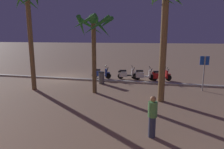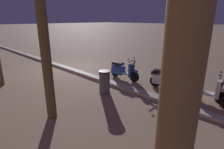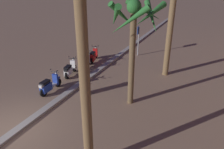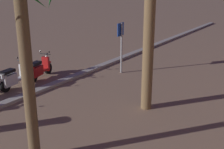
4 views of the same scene
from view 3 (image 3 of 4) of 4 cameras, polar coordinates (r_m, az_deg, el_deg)
ground_plane at (r=10.27m, az=-26.65°, el=-13.57°), size 200.00×200.00×0.00m
curb_strip at (r=9.95m, az=-25.17°, el=-14.13°), size 60.00×0.36×0.12m
scooter_red_gap_after_mid at (r=16.33m, az=-4.94°, el=4.97°), size 1.69×0.73×1.17m
scooter_white_tail_end at (r=15.15m, az=-7.45°, el=3.29°), size 1.76×0.62×1.17m
scooter_white_far_back at (r=14.11m, az=-11.23°, el=1.29°), size 1.71×0.68×1.17m
scooter_blue_lead_nearest at (r=12.34m, az=-16.50°, el=-2.76°), size 1.77×0.56×1.17m
crossing_sign at (r=17.50m, az=7.08°, el=9.80°), size 0.60×0.15×2.40m
palm_tree_far_corner at (r=9.68m, az=5.99°, el=12.78°), size 2.48×2.55×5.10m
palm_tree_mid_walkway at (r=13.50m, az=16.15°, el=18.49°), size 2.03×2.15×6.45m
palm_tree_near_sign at (r=5.47m, az=-8.44°, el=14.54°), size 1.86×1.96×6.77m
litter_bin at (r=11.73m, az=-7.10°, el=-3.15°), size 0.48×0.48×0.95m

